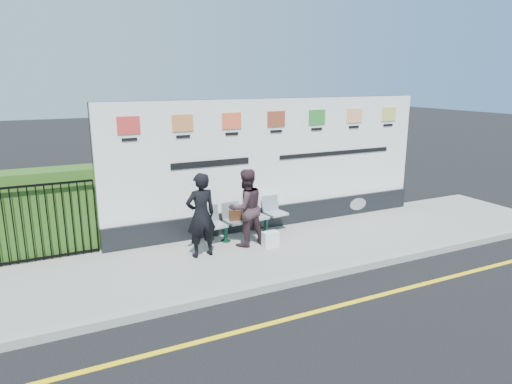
# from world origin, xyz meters

# --- Properties ---
(ground) EXTENTS (80.00, 80.00, 0.00)m
(ground) POSITION_xyz_m (0.00, 0.00, 0.00)
(ground) COLOR black
(pavement) EXTENTS (14.00, 3.00, 0.12)m
(pavement) POSITION_xyz_m (0.00, 2.50, 0.06)
(pavement) COLOR gray
(pavement) RESTS_ON ground
(kerb) EXTENTS (14.00, 0.18, 0.14)m
(kerb) POSITION_xyz_m (0.00, 1.00, 0.07)
(kerb) COLOR gray
(kerb) RESTS_ON ground
(yellow_line) EXTENTS (14.00, 0.10, 0.01)m
(yellow_line) POSITION_xyz_m (0.00, 0.00, 0.00)
(yellow_line) COLOR yellow
(yellow_line) RESTS_ON ground
(billboard) EXTENTS (8.00, 0.30, 3.00)m
(billboard) POSITION_xyz_m (0.50, 3.85, 1.42)
(billboard) COLOR black
(billboard) RESTS_ON pavement
(hedge) EXTENTS (2.35, 0.70, 1.70)m
(hedge) POSITION_xyz_m (-4.58, 4.30, 0.97)
(hedge) COLOR #2E5519
(hedge) RESTS_ON pavement
(railing) EXTENTS (2.05, 0.06, 1.54)m
(railing) POSITION_xyz_m (-4.58, 3.85, 0.89)
(railing) COLOR black
(railing) RESTS_ON pavement
(bench) EXTENTS (2.10, 0.81, 0.44)m
(bench) POSITION_xyz_m (-0.45, 3.36, 0.34)
(bench) COLOR silver
(bench) RESTS_ON pavement
(woman_left) EXTENTS (0.65, 0.46, 1.69)m
(woman_left) POSITION_xyz_m (-1.72, 2.72, 0.97)
(woman_left) COLOR black
(woman_left) RESTS_ON pavement
(woman_right) EXTENTS (0.87, 0.72, 1.64)m
(woman_right) POSITION_xyz_m (-0.67, 2.90, 0.94)
(woman_right) COLOR #362328
(woman_right) RESTS_ON pavement
(handbag_brown) EXTENTS (0.31, 0.19, 0.23)m
(handbag_brown) POSITION_xyz_m (-0.71, 3.32, 0.67)
(handbag_brown) COLOR #331C0E
(handbag_brown) RESTS_ON bench
(carrier_bag_white) EXTENTS (0.33, 0.20, 0.33)m
(carrier_bag_white) POSITION_xyz_m (-0.26, 2.57, 0.29)
(carrier_bag_white) COLOR silver
(carrier_bag_white) RESTS_ON pavement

